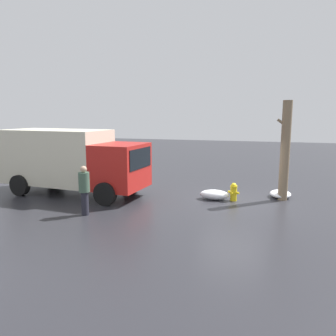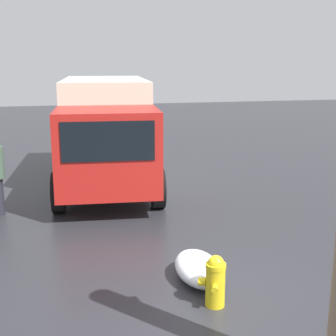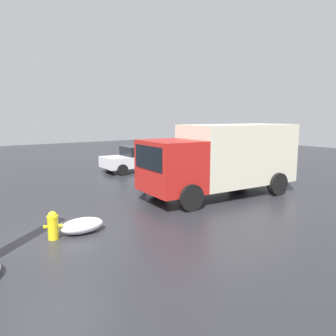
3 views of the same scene
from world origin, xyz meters
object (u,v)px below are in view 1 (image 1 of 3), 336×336
tree_trunk (285,151)px  delivery_truck (71,159)px  pedestrian (84,188)px  fire_hydrant (234,192)px

tree_trunk → delivery_truck: (8.79, 1.46, -0.48)m
tree_trunk → delivery_truck: 8.92m
tree_trunk → delivery_truck: bearing=9.5°
tree_trunk → pedestrian: bearing=31.2°
delivery_truck → fire_hydrant: bearing=101.2°
fire_hydrant → tree_trunk: (-1.91, -0.72, 1.63)m
tree_trunk → delivery_truck: size_ratio=0.61×
delivery_truck → pedestrian: 3.39m
pedestrian → delivery_truck: bearing=-62.0°
pedestrian → tree_trunk: bearing=-160.0°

